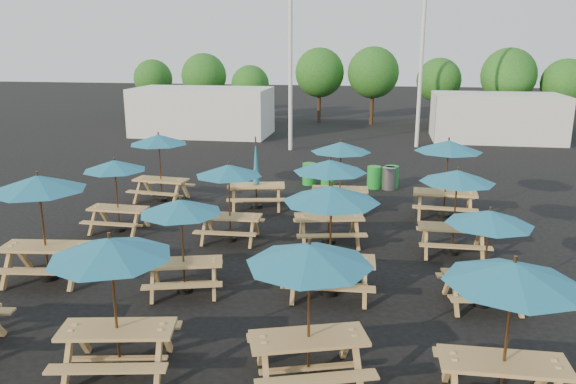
% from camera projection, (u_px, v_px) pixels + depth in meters
% --- Properties ---
extents(ground, '(120.00, 120.00, 0.00)m').
position_uv_depth(ground, '(279.00, 244.00, 15.46)').
color(ground, black).
rests_on(ground, ground).
extents(picnic_unit_1, '(2.36, 2.36, 2.53)m').
position_uv_depth(picnic_unit_1, '(39.00, 190.00, 12.63)').
color(picnic_unit_1, tan).
rests_on(picnic_unit_1, ground).
extents(picnic_unit_2, '(1.83, 1.83, 2.15)m').
position_uv_depth(picnic_unit_2, '(115.00, 170.00, 16.09)').
color(picnic_unit_2, tan).
rests_on(picnic_unit_2, ground).
extents(picnic_unit_3, '(2.17, 2.17, 2.37)m').
position_uv_depth(picnic_unit_3, '(159.00, 144.00, 19.19)').
color(picnic_unit_3, tan).
rests_on(picnic_unit_3, ground).
extents(picnic_unit_4, '(2.35, 2.35, 2.40)m').
position_uv_depth(picnic_unit_4, '(111.00, 257.00, 8.98)').
color(picnic_unit_4, tan).
rests_on(picnic_unit_4, ground).
extents(picnic_unit_5, '(2.23, 2.23, 2.16)m').
position_uv_depth(picnic_unit_5, '(181.00, 212.00, 12.04)').
color(picnic_unit_5, tan).
rests_on(picnic_unit_5, ground).
extents(picnic_unit_6, '(1.90, 1.90, 2.20)m').
position_uv_depth(picnic_unit_6, '(229.00, 175.00, 15.27)').
color(picnic_unit_6, tan).
rests_on(picnic_unit_6, ground).
extents(picnic_unit_7, '(2.18, 2.00, 2.42)m').
position_uv_depth(picnic_unit_7, '(256.00, 179.00, 18.64)').
color(picnic_unit_7, tan).
rests_on(picnic_unit_7, ground).
extents(picnic_unit_8, '(2.55, 2.55, 2.41)m').
position_uv_depth(picnic_unit_8, '(309.00, 263.00, 8.69)').
color(picnic_unit_8, tan).
rests_on(picnic_unit_8, ground).
extents(picnic_unit_9, '(2.19, 2.19, 2.50)m').
position_uv_depth(picnic_unit_9, '(331.00, 201.00, 11.85)').
color(picnic_unit_9, tan).
rests_on(picnic_unit_9, ground).
extents(picnic_unit_10, '(2.38, 2.38, 2.38)m').
position_uv_depth(picnic_unit_10, '(330.00, 171.00, 15.02)').
color(picnic_unit_10, tan).
rests_on(picnic_unit_10, ground).
extents(picnic_unit_11, '(2.08, 2.08, 2.33)m').
position_uv_depth(picnic_unit_11, '(341.00, 151.00, 18.02)').
color(picnic_unit_11, tan).
rests_on(picnic_unit_11, ground).
extents(picnic_unit_12, '(2.05, 2.05, 2.40)m').
position_uv_depth(picnic_unit_12, '(513.00, 283.00, 8.01)').
color(picnic_unit_12, tan).
rests_on(picnic_unit_12, ground).
extents(picnic_unit_13, '(2.00, 2.00, 2.12)m').
position_uv_depth(picnic_unit_13, '(489.00, 224.00, 11.40)').
color(picnic_unit_13, tan).
rests_on(picnic_unit_13, ground).
extents(picnic_unit_14, '(1.92, 1.92, 2.28)m').
position_uv_depth(picnic_unit_14, '(457.00, 182.00, 14.26)').
color(picnic_unit_14, tan).
rests_on(picnic_unit_14, ground).
extents(picnic_unit_15, '(2.23, 2.23, 2.50)m').
position_uv_depth(picnic_unit_15, '(448.00, 151.00, 17.34)').
color(picnic_unit_15, tan).
rests_on(picnic_unit_15, ground).
extents(waste_bin_0, '(0.53, 0.53, 0.85)m').
position_uv_depth(waste_bin_0, '(309.00, 174.00, 21.90)').
color(waste_bin_0, green).
rests_on(waste_bin_0, ground).
extents(waste_bin_1, '(0.53, 0.53, 0.85)m').
position_uv_depth(waste_bin_1, '(328.00, 177.00, 21.43)').
color(waste_bin_1, green).
rests_on(waste_bin_1, ground).
extents(waste_bin_2, '(0.53, 0.53, 0.85)m').
position_uv_depth(waste_bin_2, '(374.00, 177.00, 21.34)').
color(waste_bin_2, green).
rests_on(waste_bin_2, ground).
extents(waste_bin_3, '(0.53, 0.53, 0.85)m').
position_uv_depth(waste_bin_3, '(389.00, 178.00, 21.19)').
color(waste_bin_3, gray).
rests_on(waste_bin_3, ground).
extents(waste_bin_4, '(0.53, 0.53, 0.85)m').
position_uv_depth(waste_bin_4, '(391.00, 177.00, 21.41)').
color(waste_bin_4, green).
rests_on(waste_bin_4, ground).
extents(mast_0, '(0.20, 0.20, 12.00)m').
position_uv_depth(mast_0, '(290.00, 30.00, 27.58)').
color(mast_0, silver).
rests_on(mast_0, ground).
extents(mast_1, '(0.20, 0.20, 12.00)m').
position_uv_depth(mast_1, '(423.00, 30.00, 28.44)').
color(mast_1, silver).
rests_on(mast_1, ground).
extents(event_tent_0, '(8.00, 4.00, 2.80)m').
position_uv_depth(event_tent_0, '(202.00, 112.00, 33.55)').
color(event_tent_0, silver).
rests_on(event_tent_0, ground).
extents(event_tent_1, '(7.00, 4.00, 2.60)m').
position_uv_depth(event_tent_1, '(496.00, 117.00, 31.77)').
color(event_tent_1, silver).
rests_on(event_tent_1, ground).
extents(tree_0, '(2.80, 2.80, 4.24)m').
position_uv_depth(tree_0, '(153.00, 79.00, 41.07)').
color(tree_0, '#382314').
rests_on(tree_0, ground).
extents(tree_1, '(3.11, 3.11, 4.72)m').
position_uv_depth(tree_1, '(204.00, 76.00, 39.00)').
color(tree_1, '#382314').
rests_on(tree_1, ground).
extents(tree_2, '(2.59, 2.59, 3.93)m').
position_uv_depth(tree_2, '(250.00, 84.00, 38.36)').
color(tree_2, '#382314').
rests_on(tree_2, ground).
extents(tree_3, '(3.36, 3.36, 5.09)m').
position_uv_depth(tree_3, '(320.00, 73.00, 38.42)').
color(tree_3, '#382314').
rests_on(tree_3, ground).
extents(tree_4, '(3.41, 3.41, 5.17)m').
position_uv_depth(tree_4, '(373.00, 73.00, 37.38)').
color(tree_4, '#382314').
rests_on(tree_4, ground).
extents(tree_5, '(2.94, 2.94, 4.45)m').
position_uv_depth(tree_5, '(439.00, 80.00, 37.20)').
color(tree_5, '#382314').
rests_on(tree_5, ground).
extents(tree_6, '(3.38, 3.38, 5.13)m').
position_uv_depth(tree_6, '(508.00, 75.00, 34.74)').
color(tree_6, '#382314').
rests_on(tree_6, ground).
extents(tree_7, '(2.95, 2.95, 4.48)m').
position_uv_depth(tree_7, '(566.00, 83.00, 34.33)').
color(tree_7, '#382314').
rests_on(tree_7, ground).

